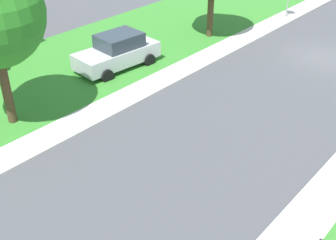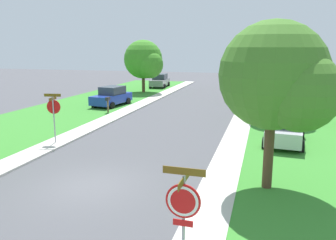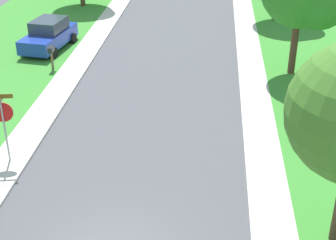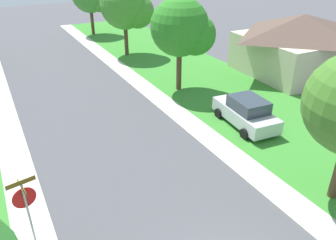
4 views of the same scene
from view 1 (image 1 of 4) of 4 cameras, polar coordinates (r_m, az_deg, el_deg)
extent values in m
plane|color=#4C4C51|center=(24.68, 19.86, 7.73)|extent=(120.00, 120.00, 0.00)
cube|color=beige|center=(18.15, -9.85, 0.72)|extent=(1.40, 56.00, 0.10)
cube|color=#38842D|center=(21.64, -17.97, 4.86)|extent=(8.00, 56.00, 0.08)
cube|color=beige|center=(13.59, 17.54, -12.77)|extent=(1.40, 56.00, 0.10)
cube|color=silver|center=(21.92, -6.75, 8.49)|extent=(2.19, 4.45, 0.76)
cube|color=#2D3842|center=(21.77, -6.45, 10.38)|extent=(1.79, 2.24, 0.68)
cylinder|color=black|center=(20.70, -8.07, 5.79)|extent=(0.30, 0.66, 0.64)
cylinder|color=black|center=(22.07, -10.88, 7.22)|extent=(0.30, 0.66, 0.64)
cylinder|color=black|center=(22.20, -2.51, 7.91)|extent=(0.30, 0.66, 0.64)
cylinder|color=black|center=(23.48, -5.46, 9.16)|extent=(0.30, 0.66, 0.64)
cylinder|color=#4C3823|center=(17.79, -20.58, 3.93)|extent=(0.36, 0.36, 3.11)
cylinder|color=#4C3823|center=(25.74, 5.61, 13.87)|extent=(0.36, 0.36, 2.90)
camera|label=2|loc=(35.88, 19.57, 23.59)|focal=37.35mm
camera|label=3|loc=(33.68, 26.94, 30.27)|focal=54.10mm
camera|label=4|loc=(26.39, 38.65, 25.74)|focal=35.62mm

